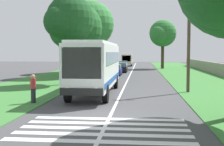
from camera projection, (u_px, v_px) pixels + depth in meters
name	position (u px, v px, depth m)	size (l,w,h in m)	color
ground	(110.00, 117.00, 14.53)	(160.00, 160.00, 0.00)	#424244
grass_verge_left	(42.00, 83.00, 30.20)	(120.00, 8.00, 0.04)	#387533
grass_verge_right	(214.00, 85.00, 28.65)	(120.00, 8.00, 0.04)	#387533
centre_line	(126.00, 84.00, 29.43)	(110.00, 0.16, 0.01)	silver
coach_bus	(96.00, 64.00, 22.42)	(11.16, 2.62, 3.73)	white
zebra_crossing	(104.00, 128.00, 12.34)	(4.05, 6.80, 0.01)	silver
trailing_car_0	(115.00, 70.00, 40.26)	(4.30, 1.78, 1.43)	navy
trailing_car_1	(121.00, 68.00, 46.42)	(4.30, 1.78, 1.43)	black
trailing_car_2	(122.00, 65.00, 55.92)	(4.30, 1.78, 1.43)	gray
trailing_minibus_0	(127.00, 59.00, 66.59)	(6.00, 2.14, 2.53)	#BFB299
roadside_tree_left_0	(69.00, 21.00, 28.51)	(5.36, 4.48, 8.28)	#3D2D1E
roadside_tree_left_1	(75.00, 29.00, 37.31)	(7.16, 6.24, 9.00)	#4C3826
roadside_tree_left_2	(90.00, 26.00, 45.21)	(8.42, 6.81, 10.45)	brown
roadside_tree_right_0	(162.00, 34.00, 55.50)	(5.95, 4.82, 8.74)	#3D2D1E
utility_pole	(189.00, 38.00, 22.99)	(0.24, 1.40, 7.75)	#473828
pedestrian	(33.00, 88.00, 18.26)	(0.34, 0.34, 1.69)	#26262D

